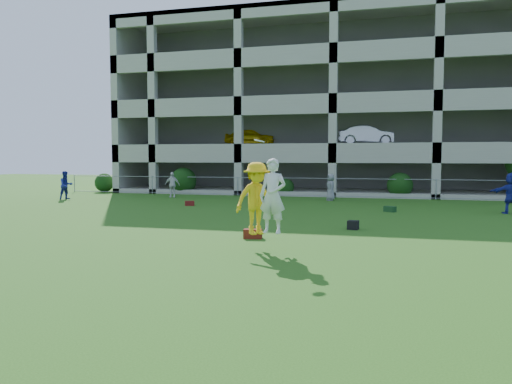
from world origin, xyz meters
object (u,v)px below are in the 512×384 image
(bystander_c, at_px, (331,187))
(parking_garage, at_px, (345,111))
(bystander_a, at_px, (66,185))
(bystander_d, at_px, (511,193))
(crate_d, at_px, (353,225))
(bystander_b, at_px, (172,185))
(frisbee_contest, at_px, (261,198))

(bystander_c, distance_m, parking_garage, 12.19)
(bystander_a, bearing_deg, parking_garage, -16.64)
(bystander_d, height_order, crate_d, bystander_d)
(bystander_b, bearing_deg, bystander_a, -165.84)
(crate_d, bearing_deg, bystander_b, 136.67)
(bystander_b, height_order, parking_garage, parking_garage)
(bystander_c, height_order, crate_d, bystander_c)
(crate_d, bearing_deg, frisbee_contest, -115.02)
(crate_d, distance_m, frisbee_contest, 5.09)
(bystander_a, distance_m, bystander_d, 23.35)
(bystander_c, relative_size, crate_d, 4.32)
(parking_garage, bearing_deg, bystander_a, -136.50)
(bystander_a, relative_size, bystander_d, 0.91)
(bystander_c, bearing_deg, parking_garage, 158.45)
(bystander_c, distance_m, frisbee_contest, 15.61)
(crate_d, bearing_deg, bystander_a, 154.65)
(bystander_a, xyz_separation_m, parking_garage, (14.81, 14.05, 5.19))
(bystander_d, distance_m, crate_d, 9.11)
(bystander_d, bearing_deg, frisbee_contest, 47.69)
(bystander_b, bearing_deg, parking_garage, 35.22)
(crate_d, relative_size, parking_garage, 0.01)
(parking_garage, bearing_deg, bystander_b, -130.32)
(bystander_d, xyz_separation_m, crate_d, (-6.28, -6.56, -0.75))
(bystander_b, xyz_separation_m, bystander_d, (17.94, -4.43, 0.13))
(bystander_b, distance_m, crate_d, 16.03)
(bystander_d, bearing_deg, crate_d, 41.11)
(bystander_d, relative_size, parking_garage, 0.06)
(bystander_c, bearing_deg, frisbee_contest, -22.88)
(parking_garage, bearing_deg, frisbee_contest, -89.73)
(bystander_b, relative_size, parking_garage, 0.05)
(bystander_d, bearing_deg, bystander_b, -19.00)
(bystander_d, height_order, frisbee_contest, frisbee_contest)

